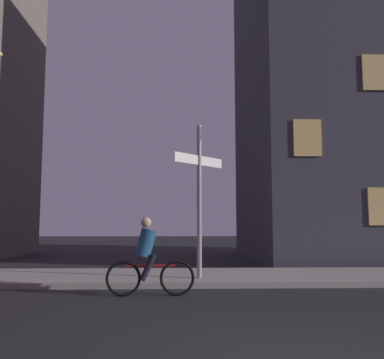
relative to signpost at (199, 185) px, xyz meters
name	(u,v)px	position (x,y,z in m)	size (l,w,h in m)	color
sidewalk_kerb	(228,277)	(0.79, 0.74, -2.37)	(40.00, 3.00, 0.14)	#9E9991
signpost	(199,185)	(0.00, 0.00, 0.00)	(1.26, 1.61, 3.82)	gray
cyclist	(148,259)	(-1.14, -1.66, -1.69)	(1.82, 0.34, 1.61)	black
building_right_block	(383,94)	(8.29, 6.73, 4.56)	(11.68, 8.26, 14.00)	#383842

